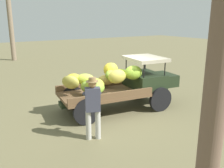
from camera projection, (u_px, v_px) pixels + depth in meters
name	position (u px, v px, depth m)	size (l,w,h in m)	color
ground_plane	(116.00, 111.00, 9.02)	(60.00, 60.00, 0.00)	#716947
truck	(123.00, 83.00, 9.01)	(4.59, 2.18, 1.88)	#212E1B
farmer	(93.00, 105.00, 6.69)	(0.56, 0.52, 1.77)	#B5B3AB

